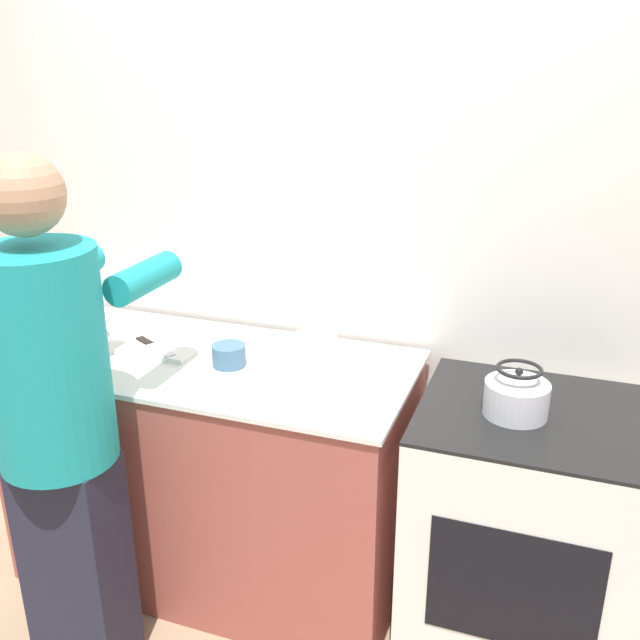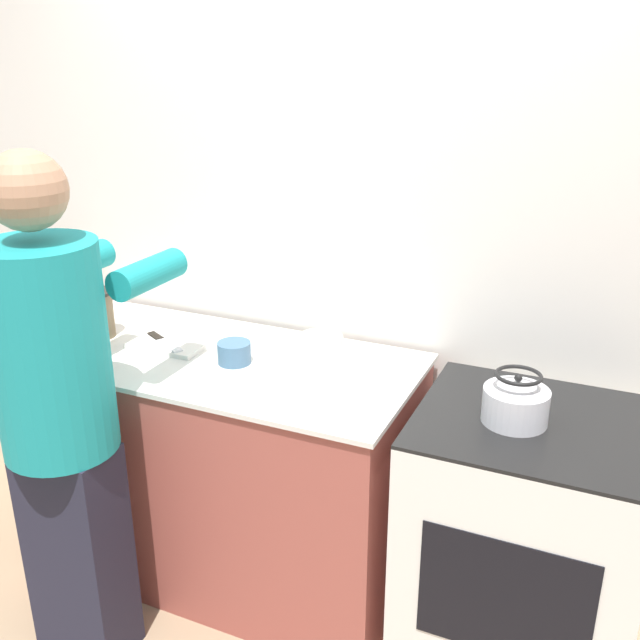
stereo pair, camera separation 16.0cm
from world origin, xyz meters
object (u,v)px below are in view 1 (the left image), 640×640
Objects in this scene: oven at (520,535)px; person at (58,416)px; cutting_board at (161,348)px; bowl_prep at (229,355)px; knife at (154,346)px; canister_jar at (82,320)px; kettle at (517,395)px.

oven is 0.53× the size of person.
bowl_prep reaches higher than cutting_board.
oven is at bearing -1.70° from cutting_board.
knife is (-0.01, 0.56, 0.01)m from person.
person is 14.38× the size of bowl_prep.
person reaches higher than bowl_prep.
bowl_prep is at bearing -0.36° from canister_jar.
bowl_prep is (0.31, -0.04, 0.03)m from cutting_board.
cutting_board is (-1.36, 0.04, 0.47)m from oven.
person is at bearing -59.99° from canister_jar.
oven is 0.53m from kettle.
oven is at bearing -0.09° from bowl_prep.
canister_jar is (-0.32, -0.03, 0.09)m from cutting_board.
knife is 1.12× the size of kettle.
kettle is at bearing -2.01° from bowl_prep.
oven is 1.76m from canister_jar.
kettle reaches higher than oven.
kettle is 1.06× the size of canister_jar.
knife is at bearing 176.20° from bowl_prep.
bowl_prep is (0.31, 0.54, 0.02)m from person.
person is 1.40m from kettle.
canister_jar is at bearing 179.81° from oven.
bowl_prep is (-1.05, 0.00, 0.50)m from oven.
knife is 1.85× the size of bowl_prep.
cutting_board is 1.53× the size of canister_jar.
person is at bearing -158.91° from kettle.
kettle is at bearing -150.90° from oven.
canister_jar is (-1.68, 0.01, 0.55)m from oven.
canister_jar is (-0.62, 0.00, 0.05)m from bowl_prep.
cutting_board is at bearing 176.76° from kettle.
person is 6.03× the size of cutting_board.
cutting_board is 1.30m from kettle.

